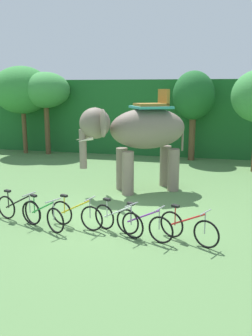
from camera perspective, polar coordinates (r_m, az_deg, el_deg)
The scene contains 12 objects.
ground_plane at distance 11.07m, azimuth -1.53°, elevation -7.67°, with size 80.00×80.00×0.00m, color #567F47.
foliage_hedge at distance 23.37m, azimuth 7.08°, elevation 8.31°, with size 36.00×6.00×4.28m, color #1E6028.
tree_center_left at distance 22.22m, azimuth -16.08°, elevation 11.70°, with size 3.40×3.40×5.06m.
tree_left at distance 21.57m, azimuth -12.59°, elevation 11.82°, with size 2.80×2.80×4.71m.
tree_center_right at distance 19.56m, azimuth 10.61°, elevation 11.06°, with size 2.19×2.19×4.70m.
elephant at distance 13.38m, azimuth 2.12°, elevation 5.57°, with size 4.05×3.22×3.78m.
bike_black at distance 10.99m, azimuth -16.61°, elevation -6.23°, with size 1.66×0.63×0.92m.
bike_green at distance 10.30m, azimuth -12.90°, elevation -7.28°, with size 1.56×0.83×0.92m.
bike_yellow at distance 10.20m, azimuth -7.85°, elevation -7.28°, with size 1.68×0.58×0.92m.
bike_white at distance 9.71m, azimuth -1.28°, elevation -8.18°, with size 1.56×0.84×0.92m.
bike_purple at distance 9.41m, azimuth 2.79°, elevation -8.90°, with size 1.62×0.72×0.92m.
bike_red at distance 9.32m, azimuth 9.79°, elevation -9.30°, with size 1.55×0.85×0.92m.
Camera 1 is at (2.77, -10.01, 3.82)m, focal length 38.63 mm.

